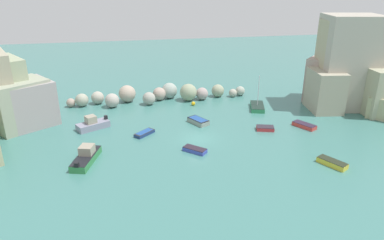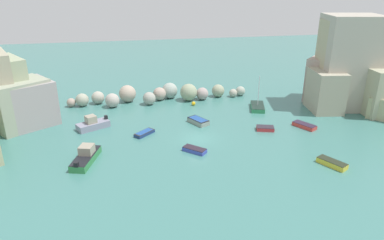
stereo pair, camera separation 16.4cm
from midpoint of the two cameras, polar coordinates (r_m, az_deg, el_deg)
cove_water at (r=44.02m, az=0.92°, el=-3.04°), size 160.00×160.00×0.00m
cliff_headland_right at (r=58.97m, az=25.08°, el=6.55°), size 18.02×17.98×13.92m
rock_breakwater at (r=57.63m, az=-5.76°, el=4.19°), size 29.40×5.21×2.79m
channel_buoy at (r=55.60m, az=0.12°, el=2.71°), size 0.62×0.62×0.62m
moored_boat_0 at (r=48.59m, az=-15.96°, el=-0.67°), size 4.54×3.53×1.84m
moored_boat_1 at (r=55.04m, az=10.50°, el=2.17°), size 3.19×4.72×5.20m
moored_boat_2 at (r=49.61m, az=17.73°, el=-0.83°), size 2.58×3.34×0.55m
moored_boat_3 at (r=40.62m, az=0.35°, el=-4.88°), size 2.76×2.69×0.51m
moored_boat_4 at (r=40.60m, az=21.76°, el=-6.50°), size 2.47×3.29×0.61m
moored_boat_5 at (r=40.10m, az=-16.96°, el=-5.74°), size 3.16×5.48×1.72m
moored_boat_6 at (r=48.51m, az=0.92°, el=-0.16°), size 2.78×3.45×0.68m
moored_boat_7 at (r=47.38m, az=11.75°, el=-1.32°), size 2.56×1.97×0.52m
moored_boat_9 at (r=45.41m, az=-7.85°, el=-2.12°), size 2.84×2.71×0.44m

